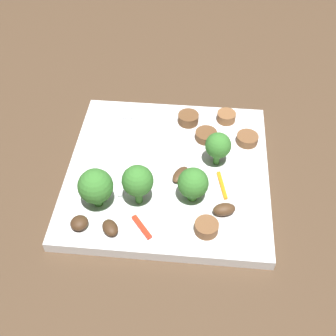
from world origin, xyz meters
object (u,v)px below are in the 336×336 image
object	(u,v)px
sausage_slice_0	(206,135)
broccoli_floret_1	(96,187)
broccoli_floret_2	(138,181)
sausage_slice_3	(247,139)
sausage_slice_1	(206,227)
sausage_slice_4	(188,118)
broccoli_floret_3	(218,146)
mushroom_0	(110,228)
sausage_slice_2	(226,117)
plate	(168,172)
pepper_strip_1	(222,185)
mushroom_2	(180,175)
broccoli_floret_0	(193,183)
mushroom_4	(224,209)
mushroom_3	(79,223)
fork	(126,138)
pepper_strip_2	(142,227)

from	to	relation	value
sausage_slice_0	broccoli_floret_1	bearing A→B (deg)	135.36
broccoli_floret_2	sausage_slice_3	bearing A→B (deg)	-48.83
broccoli_floret_2	broccoli_floret_1	bearing A→B (deg)	99.76
sausage_slice_1	sausage_slice_4	world-z (taller)	same
broccoli_floret_3	mushroom_0	bearing A→B (deg)	135.12
broccoli_floret_2	sausage_slice_2	bearing A→B (deg)	-33.24
plate	pepper_strip_1	xyz separation A→B (m)	(-0.02, -0.07, 0.01)
broccoli_floret_1	mushroom_2	size ratio (longest dim) A/B	1.81
broccoli_floret_2	broccoli_floret_3	size ratio (longest dim) A/B	1.16
broccoli_floret_0	broccoli_floret_1	size ratio (longest dim) A/B	0.88
broccoli_floret_1	mushroom_4	distance (m)	0.15
sausage_slice_1	mushroom_2	distance (m)	0.09
sausage_slice_3	mushroom_4	size ratio (longest dim) A/B	1.09
sausage_slice_3	mushroom_0	xyz separation A→B (m)	(-0.16, 0.16, 0.00)
sausage_slice_0	mushroom_4	size ratio (longest dim) A/B	1.11
sausage_slice_2	mushroom_4	distance (m)	0.17
broccoli_floret_2	sausage_slice_2	distance (m)	0.19
pepper_strip_1	broccoli_floret_1	bearing A→B (deg)	105.60
broccoli_floret_0	mushroom_0	distance (m)	0.11
sausage_slice_2	pepper_strip_1	world-z (taller)	sausage_slice_2
sausage_slice_3	mushroom_3	bearing A→B (deg)	129.16
broccoli_floret_1	mushroom_2	distance (m)	0.11
mushroom_3	sausage_slice_4	bearing A→B (deg)	-30.37
broccoli_floret_1	mushroom_0	bearing A→B (deg)	-150.30
sausage_slice_0	mushroom_4	distance (m)	0.13
fork	mushroom_4	world-z (taller)	mushroom_4
sausage_slice_4	mushroom_2	xyz separation A→B (m)	(-0.11, 0.00, -0.00)
plate	sausage_slice_4	size ratio (longest dim) A/B	8.78
sausage_slice_2	mushroom_0	world-z (taller)	sausage_slice_2
sausage_slice_3	sausage_slice_1	bearing A→B (deg)	161.59
broccoli_floret_3	sausage_slice_2	xyz separation A→B (m)	(0.09, -0.01, -0.02)
mushroom_4	pepper_strip_2	bearing A→B (deg)	108.05
sausage_slice_1	mushroom_0	xyz separation A→B (m)	(-0.01, 0.11, -0.00)
sausage_slice_0	sausage_slice_4	bearing A→B (deg)	39.82
plate	broccoli_floret_3	world-z (taller)	broccoli_floret_3
sausage_slice_1	pepper_strip_1	distance (m)	0.07
broccoli_floret_1	pepper_strip_1	distance (m)	0.16
broccoli_floret_0	broccoli_floret_3	size ratio (longest dim) A/B	0.97
sausage_slice_1	sausage_slice_3	world-z (taller)	sausage_slice_1
mushroom_3	broccoli_floret_3	bearing A→B (deg)	-53.07
mushroom_2	sausage_slice_2	bearing A→B (deg)	-26.39
mushroom_3	sausage_slice_3	bearing A→B (deg)	-50.84
plate	broccoli_floret_1	bearing A→B (deg)	130.33
pepper_strip_1	mushroom_4	bearing A→B (deg)	-176.59
broccoli_floret_2	mushroom_2	size ratio (longest dim) A/B	1.90
sausage_slice_4	broccoli_floret_0	bearing A→B (deg)	-174.52
broccoli_floret_2	pepper_strip_2	bearing A→B (deg)	-167.88
broccoli_floret_3	sausage_slice_0	xyz separation A→B (m)	(0.05, 0.02, -0.03)
sausage_slice_0	broccoli_floret_0	bearing A→B (deg)	173.09
sausage_slice_1	sausage_slice_4	size ratio (longest dim) A/B	0.94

